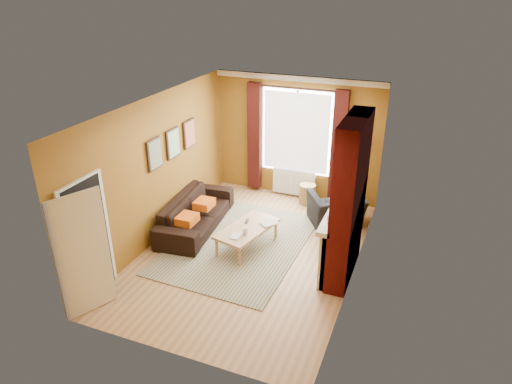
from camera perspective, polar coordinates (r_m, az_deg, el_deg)
ground at (r=8.65m, az=-0.62°, el=-7.57°), size 5.50×5.50×0.00m
room_walls at (r=8.02m, az=4.30°, el=0.87°), size 3.82×5.54×2.83m
striped_rug at (r=8.91m, az=-2.23°, el=-6.46°), size 2.47×3.36×0.02m
sofa at (r=9.41m, az=-7.53°, el=-2.57°), size 1.12×2.35×0.66m
armchair at (r=9.59m, az=9.95°, el=-2.14°), size 1.36×1.32×0.67m
coffee_table at (r=8.61m, az=-1.11°, el=-4.71°), size 0.95×1.43×0.44m
wicker_stool at (r=10.43m, az=6.42°, el=-0.23°), size 0.47×0.47×0.46m
floor_lamp at (r=9.79m, az=12.52°, el=5.04°), size 0.31×0.31×1.78m
book_a at (r=8.32m, az=-3.07°, el=-5.43°), size 0.17×0.23×0.02m
book_b at (r=8.79m, az=1.19°, el=-3.59°), size 0.38×0.40×0.02m
mug at (r=8.33m, az=-1.38°, el=-5.05°), size 0.14×0.14×0.10m
tv_remote at (r=8.77m, az=-1.15°, el=-3.66°), size 0.08×0.17×0.02m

